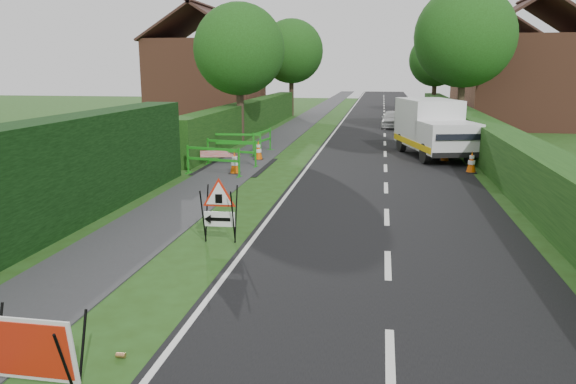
{
  "coord_description": "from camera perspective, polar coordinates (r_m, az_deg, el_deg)",
  "views": [
    {
      "loc": [
        2.28,
        -9.11,
        3.62
      ],
      "look_at": [
        0.24,
        3.17,
        0.86
      ],
      "focal_mm": 35.0,
      "sensor_mm": 36.0,
      "label": 1
    }
  ],
  "objects": [
    {
      "name": "ground",
      "position": [
        10.06,
        -4.38,
        -8.62
      ],
      "size": [
        120.0,
        120.0,
        0.0
      ],
      "primitive_type": "plane",
      "color": "#234313",
      "rests_on": "ground"
    },
    {
      "name": "traffic_cone_2",
      "position": [
        25.48,
        15.54,
        4.78
      ],
      "size": [
        0.38,
        0.38,
        0.79
      ],
      "color": "black",
      "rests_on": "ground"
    },
    {
      "name": "traffic_cone_3",
      "position": [
        19.6,
        -5.45,
        2.97
      ],
      "size": [
        0.38,
        0.38,
        0.79
      ],
      "color": "black",
      "rests_on": "ground"
    },
    {
      "name": "tree_nw",
      "position": [
        27.98,
        -4.98,
        14.23
      ],
      "size": [
        4.4,
        4.4,
        6.7
      ],
      "color": "#2D2116",
      "rests_on": "ground"
    },
    {
      "name": "works_van",
      "position": [
        24.06,
        14.55,
        6.42
      ],
      "size": [
        3.19,
        5.42,
        2.33
      ],
      "rotation": [
        0.0,
        0.0,
        0.25
      ],
      "color": "silver",
      "rests_on": "ground"
    },
    {
      "name": "red_rect_sign",
      "position": [
        7.1,
        -24.87,
        -14.46
      ],
      "size": [
        1.13,
        0.68,
        0.94
      ],
      "rotation": [
        0.0,
        0.0,
        -0.01
      ],
      "color": "black",
      "rests_on": "ground"
    },
    {
      "name": "hatchback_car",
      "position": [
        35.44,
        10.54,
        7.31
      ],
      "size": [
        1.38,
        3.17,
        1.07
      ],
      "primitive_type": "imported",
      "rotation": [
        0.0,
        0.0,
        -0.04
      ],
      "color": "white",
      "rests_on": "ground"
    },
    {
      "name": "triangle_sign",
      "position": [
        11.76,
        -7.19,
        -1.38
      ],
      "size": [
        0.83,
        0.83,
        1.18
      ],
      "rotation": [
        0.0,
        0.0,
        0.04
      ],
      "color": "black",
      "rests_on": "ground"
    },
    {
      "name": "hedge_east",
      "position": [
        25.72,
        18.8,
        3.75
      ],
      "size": [
        1.2,
        50.0,
        1.5
      ],
      "primitive_type": "cube",
      "color": "#14380F",
      "rests_on": "ground"
    },
    {
      "name": "ped_barrier_2",
      "position": [
        23.48,
        -5.24,
        5.14
      ],
      "size": [
        2.08,
        0.47,
        1.0
      ],
      "rotation": [
        0.0,
        0.0,
        0.06
      ],
      "color": "#1B8B19",
      "rests_on": "ground"
    },
    {
      "name": "tree_ne",
      "position": [
        31.42,
        17.53,
        14.79
      ],
      "size": [
        5.2,
        5.2,
        7.79
      ],
      "color": "#2D2116",
      "rests_on": "ground"
    },
    {
      "name": "tree_fw",
      "position": [
        43.67,
        0.35,
        14.1
      ],
      "size": [
        4.8,
        4.8,
        7.24
      ],
      "color": "#2D2116",
      "rests_on": "ground"
    },
    {
      "name": "ped_barrier_3",
      "position": [
        24.23,
        -2.64,
        5.41
      ],
      "size": [
        0.67,
        2.09,
        1.0
      ],
      "rotation": [
        0.0,
        0.0,
        1.41
      ],
      "color": "#1B8B19",
      "rests_on": "ground"
    },
    {
      "name": "house_east_b",
      "position": [
        52.03,
        20.57,
        10.94
      ],
      "size": [
        7.5,
        7.4,
        7.88
      ],
      "color": "brown",
      "rests_on": "ground"
    },
    {
      "name": "traffic_cone_4",
      "position": [
        22.55,
        -3.03,
        4.26
      ],
      "size": [
        0.38,
        0.38,
        0.79
      ],
      "color": "black",
      "rests_on": "ground"
    },
    {
      "name": "tree_fe",
      "position": [
        47.29,
        14.79,
        12.84
      ],
      "size": [
        4.2,
        4.2,
        6.33
      ],
      "color": "#2D2116",
      "rests_on": "ground"
    },
    {
      "name": "house_east_a",
      "position": [
        38.13,
        23.03,
        10.45
      ],
      "size": [
        7.5,
        7.4,
        7.88
      ],
      "color": "brown",
      "rests_on": "ground"
    },
    {
      "name": "traffic_cone_1",
      "position": [
        23.01,
        15.65,
        3.98
      ],
      "size": [
        0.38,
        0.38,
        0.79
      ],
      "color": "black",
      "rests_on": "ground"
    },
    {
      "name": "redwhite_plank",
      "position": [
        21.41,
        -6.87,
        2.68
      ],
      "size": [
        1.46,
        0.41,
        0.25
      ],
      "primitive_type": "cube",
      "rotation": [
        0.0,
        0.0,
        0.25
      ],
      "color": "red",
      "rests_on": "ground"
    },
    {
      "name": "house_west",
      "position": [
        41.0,
        -8.18,
        11.38
      ],
      "size": [
        7.5,
        7.4,
        7.88
      ],
      "color": "brown",
      "rests_on": "ground"
    },
    {
      "name": "hedge_west_far",
      "position": [
        32.15,
        -3.76,
        6.02
      ],
      "size": [
        1.0,
        24.0,
        1.8
      ],
      "primitive_type": "cube",
      "color": "#14380F",
      "rests_on": "ground"
    },
    {
      "name": "footpath",
      "position": [
        44.57,
        2.6,
        7.85
      ],
      "size": [
        2.0,
        90.0,
        0.02
      ],
      "primitive_type": "cube",
      "color": "#2D2D30",
      "rests_on": "ground"
    },
    {
      "name": "road_surface",
      "position": [
        44.26,
        9.75,
        7.65
      ],
      "size": [
        6.0,
        90.0,
        0.02
      ],
      "primitive_type": "cube",
      "color": "black",
      "rests_on": "ground"
    },
    {
      "name": "ped_barrier_1",
      "position": [
        21.24,
        -5.78,
        4.35
      ],
      "size": [
        2.09,
        0.77,
        1.0
      ],
      "rotation": [
        0.0,
        0.0,
        -0.21
      ],
      "color": "#1B8B19",
      "rests_on": "ground"
    },
    {
      "name": "ped_barrier_0",
      "position": [
        19.36,
        -7.64,
        3.51
      ],
      "size": [
        2.09,
        0.81,
        1.0
      ],
      "rotation": [
        0.0,
        0.0,
        -0.23
      ],
      "color": "#1B8B19",
      "rests_on": "ground"
    },
    {
      "name": "litter_can",
      "position": [
        7.77,
        -16.6,
        -15.84
      ],
      "size": [
        0.12,
        0.07,
        0.07
      ],
      "primitive_type": "cylinder",
      "rotation": [
        0.0,
        1.57,
        0.0
      ],
      "color": "#BF7F4C",
      "rests_on": "ground"
    },
    {
      "name": "traffic_cone_0",
      "position": [
        20.73,
        18.15,
        2.92
      ],
      "size": [
        0.38,
        0.38,
        0.79
      ],
      "color": "black",
      "rests_on": "ground"
    }
  ]
}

